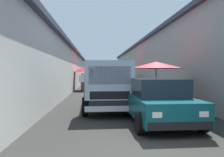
% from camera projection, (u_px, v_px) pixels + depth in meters
% --- Properties ---
extents(ground, '(90.00, 90.00, 0.00)m').
position_uv_depth(ground, '(112.00, 94.00, 17.41)').
color(ground, '#282826').
extents(building_left_whitewash, '(49.80, 7.50, 3.86)m').
position_uv_depth(building_left_whitewash, '(32.00, 69.00, 19.12)').
color(building_left_whitewash, silver).
rests_on(building_left_whitewash, ground).
extents(building_right_concrete, '(49.80, 7.50, 4.78)m').
position_uv_depth(building_right_concrete, '(184.00, 65.00, 20.09)').
color(building_right_concrete, gray).
rests_on(building_right_concrete, ground).
extents(fruit_stall_near_left, '(2.70, 2.70, 2.32)m').
position_uv_depth(fruit_stall_near_left, '(87.00, 72.00, 21.02)').
color(fruit_stall_near_left, '#9E9EA3').
rests_on(fruit_stall_near_left, ground).
extents(fruit_stall_mid_lane, '(2.43, 2.43, 2.23)m').
position_uv_depth(fruit_stall_mid_lane, '(155.00, 73.00, 10.09)').
color(fruit_stall_mid_lane, '#9E9EA3').
rests_on(fruit_stall_mid_lane, ground).
extents(fruit_stall_far_left, '(2.48, 2.48, 2.46)m').
position_uv_depth(fruit_stall_far_left, '(121.00, 71.00, 22.27)').
color(fruit_stall_far_left, '#9E9EA3').
rests_on(fruit_stall_far_left, ground).
extents(hatchback_car, '(3.94, 1.99, 1.45)m').
position_uv_depth(hatchback_car, '(157.00, 100.00, 7.35)').
color(hatchback_car, '#0F4C56').
rests_on(hatchback_car, ground).
extents(delivery_truck, '(4.96, 2.06, 2.08)m').
position_uv_depth(delivery_truck, '(107.00, 87.00, 9.16)').
color(delivery_truck, black).
rests_on(delivery_truck, ground).
extents(vendor_by_crates, '(0.32, 0.64, 1.67)m').
position_uv_depth(vendor_by_crates, '(83.00, 81.00, 19.59)').
color(vendor_by_crates, '#665B4C').
rests_on(vendor_by_crates, ground).
extents(parked_scooter, '(1.69, 0.42, 1.14)m').
position_uv_depth(parked_scooter, '(92.00, 93.00, 12.92)').
color(parked_scooter, black).
rests_on(parked_scooter, ground).
extents(plastic_stool, '(0.30, 0.30, 0.43)m').
position_uv_depth(plastic_stool, '(97.00, 97.00, 11.94)').
color(plastic_stool, '#1E8C3F').
rests_on(plastic_stool, ground).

